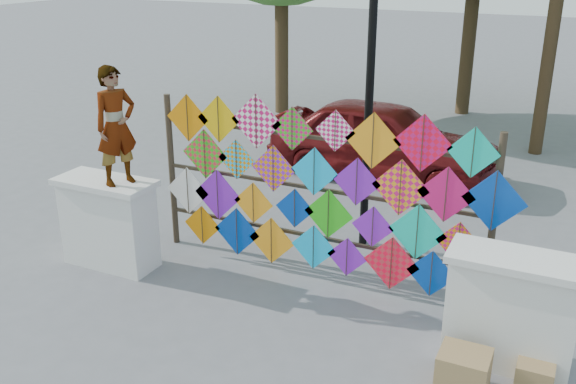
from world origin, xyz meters
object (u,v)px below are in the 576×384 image
object	(u,v)px
vendor_woman	(116,126)
lamppost	(371,67)
kite_rack	(319,193)
sedan	(384,140)

from	to	relation	value
vendor_woman	lamppost	size ratio (longest dim) A/B	0.35
kite_rack	sedan	size ratio (longest dim) A/B	1.12
kite_rack	vendor_woman	xyz separation A→B (m)	(-2.49, -0.93, 0.84)
kite_rack	lamppost	xyz separation A→B (m)	(0.21, 1.27, 1.46)
kite_rack	sedan	xyz separation A→B (m)	(-0.46, 4.32, -0.47)
kite_rack	lamppost	world-z (taller)	lamppost
kite_rack	lamppost	bearing A→B (deg)	80.54
sedan	lamppost	size ratio (longest dim) A/B	1.00
vendor_woman	lamppost	xyz separation A→B (m)	(2.70, 2.20, 0.62)
vendor_woman	kite_rack	bearing A→B (deg)	-47.37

